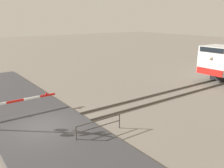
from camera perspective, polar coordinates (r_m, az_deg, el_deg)
name	(u,v)px	position (r m, az deg, el deg)	size (l,w,h in m)	color
ground_plane	(43,129)	(16.02, -15.76, -10.04)	(160.00, 160.00, 0.00)	slate
rail_track_left	(39,124)	(16.61, -16.66, -8.90)	(0.08, 80.00, 0.15)	#59544C
rail_track_right	(48,132)	(15.37, -14.81, -10.77)	(0.08, 80.00, 0.15)	#59544C
road_surface	(43,128)	(15.98, -15.78, -9.79)	(36.00, 5.75, 0.16)	#38383A
guard_railing	(99,125)	(14.48, -3.08, -9.50)	(0.08, 3.11, 0.95)	#4C4742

